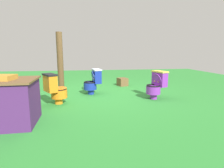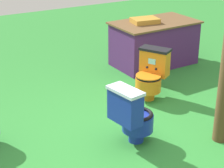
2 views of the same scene
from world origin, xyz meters
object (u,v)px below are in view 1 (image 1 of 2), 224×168
toilet_purple (156,85)px  small_crate (122,82)px  lemon_bucket (50,85)px  toilet_blue (93,81)px  toilet_orange (55,89)px  wooden_post (60,63)px

toilet_purple → small_crate: size_ratio=2.16×
toilet_purple → lemon_bucket: bearing=40.3°
toilet_blue → lemon_bucket: (1.40, -0.95, -0.26)m
lemon_bucket → toilet_blue: bearing=145.9°
toilet_orange → lemon_bucket: (0.48, -1.88, -0.25)m
lemon_bucket → toilet_purple: bearing=150.2°
toilet_orange → toilet_purple: (-2.52, -0.16, 0.00)m
small_crate → lemon_bucket: (2.50, 0.21, -0.02)m
toilet_purple → wooden_post: wooden_post is taller
wooden_post → small_crate: (-2.06, -0.69, -0.76)m
wooden_post → small_crate: size_ratio=5.33×
toilet_blue → lemon_bucket: 1.71m
toilet_blue → small_crate: size_ratio=2.16×
small_crate → lemon_bucket: small_crate is taller
toilet_blue → toilet_purple: size_ratio=1.00×
wooden_post → lemon_bucket: bearing=-47.9°
toilet_blue → lemon_bucket: bearing=46.2°
toilet_orange → toilet_purple: bearing=63.2°
toilet_purple → wooden_post: 2.89m
toilet_purple → toilet_blue: bearing=44.4°
toilet_orange → small_crate: (-2.02, -2.09, -0.23)m
toilet_blue → toilet_orange: 1.31m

